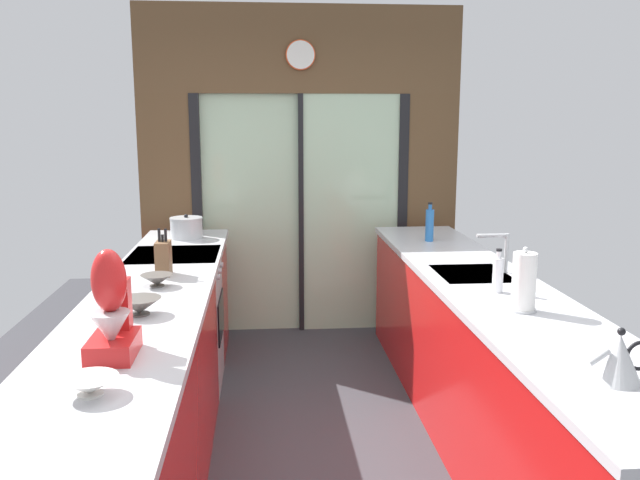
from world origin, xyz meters
TOP-DOWN VIEW (x-y plane):
  - ground_plane at (0.00, 0.60)m, footprint 5.04×7.60m
  - back_wall_unit at (0.00, 2.40)m, footprint 2.64×0.12m
  - left_counter_run at (-0.91, 0.13)m, footprint 0.62×3.80m
  - right_counter_run at (0.91, 0.30)m, footprint 0.62×3.80m
  - sink_faucet at (1.05, 0.55)m, footprint 0.19×0.02m
  - oven_range at (-0.91, 1.25)m, footprint 0.60×0.60m
  - mixing_bowl_near at (-0.89, -1.01)m, footprint 0.19×0.19m
  - mixing_bowl_mid at (-0.89, -0.11)m, footprint 0.20×0.20m
  - mixing_bowl_far at (-0.89, 0.40)m, footprint 0.17×0.17m
  - knife_block at (-0.89, 0.66)m, footprint 0.08×0.14m
  - stand_mixer at (-0.89, -0.65)m, footprint 0.17×0.27m
  - stock_pot at (-0.89, 1.82)m, footprint 0.24×0.24m
  - kettle at (0.89, -1.05)m, footprint 0.24×0.16m
  - soap_bottle_near at (0.89, 0.13)m, footprint 0.06×0.06m
  - soap_bottle_far at (0.89, 1.55)m, footprint 0.06×0.06m
  - paper_towel_roll at (0.89, -0.21)m, footprint 0.13×0.13m

SIDE VIEW (x-z plane):
  - ground_plane at x=0.00m, z-range -0.02..0.00m
  - oven_range at x=-0.91m, z-range 0.00..0.92m
  - right_counter_run at x=0.91m, z-range 0.00..0.92m
  - left_counter_run at x=-0.91m, z-range 0.01..0.93m
  - mixing_bowl_near at x=-0.89m, z-range 0.92..0.99m
  - mixing_bowl_far at x=-0.89m, z-range 0.92..0.99m
  - mixing_bowl_mid at x=-0.89m, z-range 0.92..1.00m
  - stock_pot at x=-0.89m, z-range 0.91..1.09m
  - kettle at x=0.89m, z-range 0.91..1.10m
  - soap_bottle_near at x=0.89m, z-range 0.90..1.13m
  - knife_block at x=-0.89m, z-range 0.88..1.16m
  - soap_bottle_far at x=0.89m, z-range 0.90..1.19m
  - paper_towel_roll at x=0.89m, z-range 0.90..1.21m
  - sink_faucet at x=1.05m, z-range 0.96..1.19m
  - stand_mixer at x=-0.89m, z-range 0.87..1.29m
  - back_wall_unit at x=0.00m, z-range 0.17..2.87m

